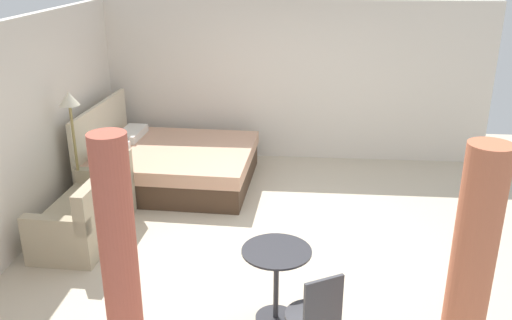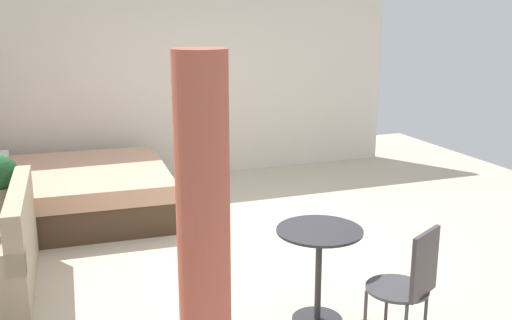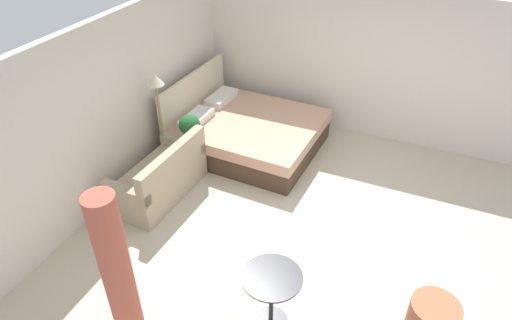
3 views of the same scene
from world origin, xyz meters
name	(u,v)px [view 3 (image 3 of 3)]	position (x,y,z in m)	size (l,w,h in m)	color
ground_plane	(320,229)	(0.00, 0.00, -0.01)	(8.65, 9.27, 0.02)	beige
wall_back	(120,103)	(0.00, 3.13, 1.29)	(8.65, 0.12, 2.58)	silver
wall_right	(375,67)	(2.82, 0.00, 1.29)	(0.12, 6.27, 2.58)	silver
bed	(247,132)	(1.50, 1.80, 0.30)	(2.08, 2.36, 1.18)	#473323
couch	(161,179)	(-0.23, 2.42, 0.30)	(1.56, 0.83, 0.88)	tan
nightstand	(194,151)	(0.65, 2.36, 0.27)	(0.41, 0.36, 0.54)	#38281E
potted_plant	(190,127)	(0.55, 2.34, 0.79)	(0.33, 0.33, 0.46)	tan
vase	(195,127)	(0.77, 2.39, 0.65)	(0.09, 0.09, 0.23)	silver
floor_lamp	(157,95)	(0.43, 2.77, 1.30)	(0.27, 0.27, 1.65)	#99844C
balcony_table	(272,291)	(-1.65, 0.06, 0.52)	(0.64, 0.64, 0.75)	#2D2D33
curtain_right	(121,287)	(-2.57, 1.18, 1.06)	(0.27, 0.27, 2.13)	#C15B47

